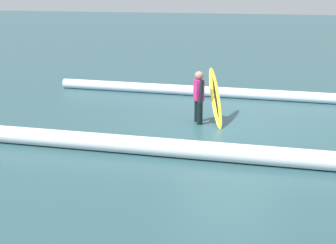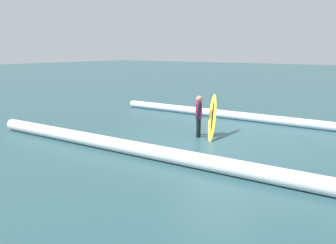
% 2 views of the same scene
% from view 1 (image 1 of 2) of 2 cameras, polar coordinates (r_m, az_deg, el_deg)
% --- Properties ---
extents(ground_plane, '(121.07, 121.07, 0.00)m').
position_cam_1_polar(ground_plane, '(12.06, 7.14, -0.43)').
color(ground_plane, '#2A4E54').
extents(surfer, '(0.34, 0.55, 1.32)m').
position_cam_1_polar(surfer, '(12.07, 3.66, 3.28)').
color(surfer, black).
rests_on(surfer, ground_plane).
extents(surfboard, '(0.77, 1.40, 1.32)m').
position_cam_1_polar(surfboard, '(12.21, 5.63, 2.93)').
color(surfboard, yellow).
rests_on(surfboard, ground_plane).
extents(wave_crest_foreground, '(15.21, 0.67, 0.32)m').
position_cam_1_polar(wave_crest_foreground, '(15.05, 14.35, 2.98)').
color(wave_crest_foreground, white).
rests_on(wave_crest_foreground, ground_plane).
extents(wave_crest_midground, '(17.26, 1.24, 0.37)m').
position_cam_1_polar(wave_crest_midground, '(9.43, 16.60, -4.26)').
color(wave_crest_midground, silver).
rests_on(wave_crest_midground, ground_plane).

